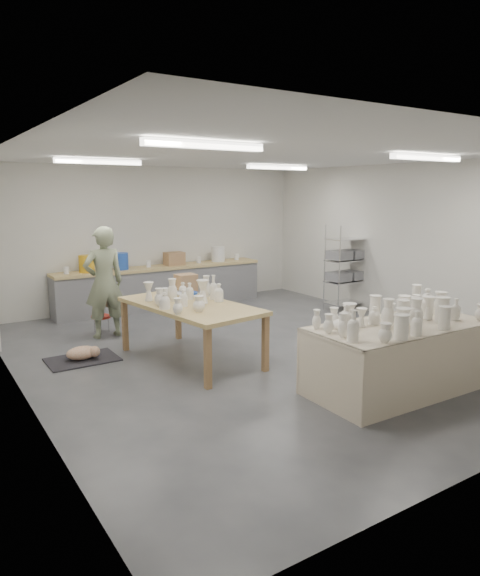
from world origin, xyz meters
TOP-DOWN VIEW (x-y plane):
  - room at (-0.11, 0.08)m, footprint 8.00×8.02m
  - back_counter at (-0.01, 3.68)m, footprint 4.60×0.60m
  - wire_shelf at (3.20, 1.40)m, footprint 0.88×0.48m
  - drying_table at (0.52, -2.27)m, footprint 2.41×1.18m
  - work_table at (-1.11, 0.28)m, footprint 1.44×2.41m
  - rug at (-2.51, 1.04)m, footprint 1.00×0.70m
  - cat at (-2.49, 1.03)m, footprint 0.50×0.38m
  - potter at (-1.78, 2.09)m, footprint 0.70×0.46m
  - red_stool at (-1.78, 2.36)m, footprint 0.38×0.38m

SIDE VIEW (x-z plane):
  - rug at x=-2.51m, z-range 0.00..0.02m
  - cat at x=-2.49m, z-range 0.02..0.22m
  - red_stool at x=-1.78m, z-range 0.12..0.44m
  - drying_table at x=0.52m, z-range -0.15..1.07m
  - back_counter at x=-0.01m, z-range -0.13..1.11m
  - work_table at x=-1.11m, z-range 0.25..1.47m
  - wire_shelf at x=3.20m, z-range 0.02..1.82m
  - potter at x=-1.78m, z-range 0.00..1.90m
  - room at x=-0.11m, z-range 0.56..3.56m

